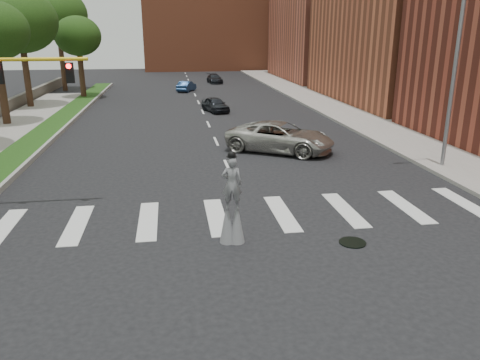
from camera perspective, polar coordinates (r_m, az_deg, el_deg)
ground_plane at (r=17.21m, az=1.71°, el=-5.51°), size 160.00×160.00×0.00m
grass_median at (r=37.21m, az=-21.92°, el=6.03°), size 2.00×60.00×0.25m
median_curb at (r=36.98m, az=-20.34°, el=6.17°), size 0.20×60.00×0.28m
sidewalk_right at (r=43.89m, az=12.21°, el=8.43°), size 5.00×90.00×0.18m
manhole at (r=16.24m, az=13.56°, el=-7.42°), size 0.90×0.90×0.04m
building_far at (r=73.96m, az=11.85°, el=19.71°), size 16.00×22.00×20.00m
building_backdrop at (r=94.03m, az=-3.27°, el=18.88°), size 26.00×14.00×18.00m
streetlight at (r=25.66m, az=24.49°, el=11.90°), size 2.05×0.20×9.00m
stilt_performer at (r=15.39m, az=-0.98°, el=-3.25°), size 0.84×0.57×3.16m
suv_crossing at (r=27.67m, az=4.92°, el=5.24°), size 6.89×5.78×1.75m
car_near at (r=42.02m, az=-3.03°, el=9.17°), size 2.54×4.04×1.28m
car_mid at (r=57.30m, az=-6.54°, el=11.28°), size 2.57×3.92×1.22m
car_far at (r=66.64m, az=-3.12°, el=12.23°), size 2.14×4.32×1.21m
tree_4 at (r=47.86m, az=-25.30°, el=17.10°), size 6.58×6.58×10.53m
tree_5 at (r=61.30m, az=-21.41°, el=18.25°), size 6.92×6.92×11.70m
tree_6 at (r=52.95m, az=-19.15°, el=16.18°), size 4.72×4.72×8.42m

